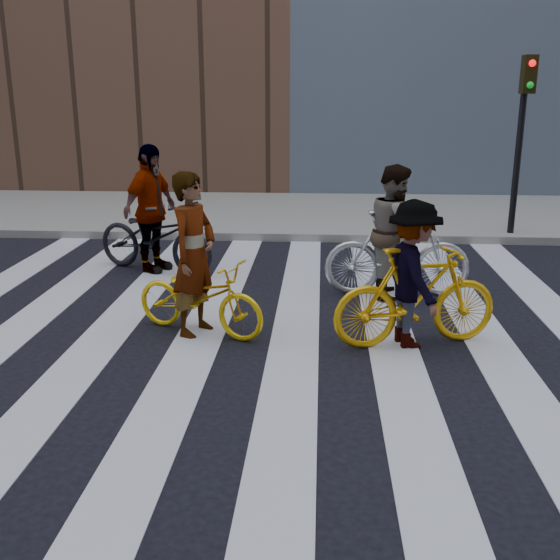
# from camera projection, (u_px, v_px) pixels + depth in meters

# --- Properties ---
(ground) EXTENTS (100.00, 100.00, 0.00)m
(ground) POSITION_uv_depth(u_px,v_px,m) (247.00, 340.00, 7.49)
(ground) COLOR black
(ground) RESTS_ON ground
(sidewalk_far) EXTENTS (100.00, 5.00, 0.15)m
(sidewalk_far) POSITION_uv_depth(u_px,v_px,m) (284.00, 213.00, 14.65)
(sidewalk_far) COLOR gray
(sidewalk_far) RESTS_ON ground
(zebra_crosswalk) EXTENTS (8.25, 10.00, 0.01)m
(zebra_crosswalk) POSITION_uv_depth(u_px,v_px,m) (247.00, 339.00, 7.49)
(zebra_crosswalk) COLOR silver
(zebra_crosswalk) RESTS_ON ground
(traffic_signal) EXTENTS (0.22, 0.42, 3.33)m
(traffic_signal) POSITION_uv_depth(u_px,v_px,m) (523.00, 117.00, 11.68)
(traffic_signal) COLOR black
(traffic_signal) RESTS_ON ground
(bike_yellow_left) EXTENTS (1.77, 1.19, 0.88)m
(bike_yellow_left) POSITION_uv_depth(u_px,v_px,m) (200.00, 297.00, 7.58)
(bike_yellow_left) COLOR yellow
(bike_yellow_left) RESTS_ON ground
(bike_silver_mid) EXTENTS (1.98, 0.57, 1.19)m
(bike_silver_mid) POSITION_uv_depth(u_px,v_px,m) (397.00, 254.00, 8.94)
(bike_silver_mid) COLOR silver
(bike_silver_mid) RESTS_ON ground
(bike_yellow_right) EXTENTS (1.95, 0.99, 1.13)m
(bike_yellow_right) POSITION_uv_depth(u_px,v_px,m) (416.00, 297.00, 7.18)
(bike_yellow_right) COLOR #FCB10E
(bike_yellow_right) RESTS_ON ground
(bike_dark_rear) EXTENTS (2.23, 1.51, 1.11)m
(bike_dark_rear) POSITION_uv_depth(u_px,v_px,m) (155.00, 237.00, 10.15)
(bike_dark_rear) COLOR black
(bike_dark_rear) RESTS_ON ground
(rider_left) EXTENTS (0.69, 0.81, 1.89)m
(rider_left) POSITION_uv_depth(u_px,v_px,m) (194.00, 255.00, 7.45)
(rider_left) COLOR slate
(rider_left) RESTS_ON ground
(rider_mid) EXTENTS (0.69, 0.88, 1.81)m
(rider_mid) POSITION_uv_depth(u_px,v_px,m) (395.00, 231.00, 8.85)
(rider_mid) COLOR slate
(rider_mid) RESTS_ON ground
(rider_right) EXTENTS (0.86, 1.18, 1.63)m
(rider_right) POSITION_uv_depth(u_px,v_px,m) (413.00, 275.00, 7.12)
(rider_right) COLOR slate
(rider_right) RESTS_ON ground
(rider_rear) EXTENTS (0.90, 1.25, 1.97)m
(rider_rear) POSITION_uv_depth(u_px,v_px,m) (150.00, 209.00, 10.03)
(rider_rear) COLOR slate
(rider_rear) RESTS_ON ground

